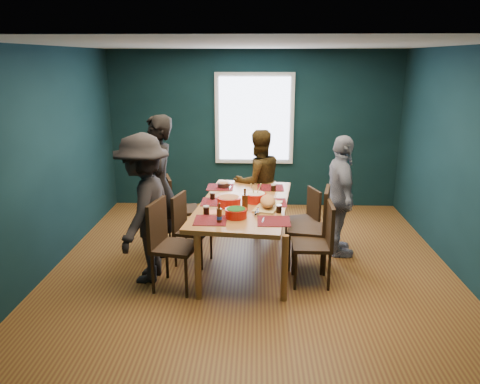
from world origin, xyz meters
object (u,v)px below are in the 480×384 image
object	(u,v)px
chair_right_far	(307,214)
person_back	(258,182)
person_far_left	(159,186)
person_right	(340,197)
chair_right_mid	(316,222)
chair_left_far	(177,204)
chair_right_near	(320,237)
bowl_dumpling	(255,197)
bowl_herbs	(236,213)
bowl_salad	(229,201)
chair_left_mid	(187,224)
dining_table	(244,208)
person_near_left	(144,209)
chair_left_near	(167,238)
cutting_board	(268,202)

from	to	relation	value
chair_right_far	person_back	distance (m)	0.95
person_far_left	person_right	xyz separation A→B (m)	(2.38, 0.04, -0.12)
chair_right_mid	chair_right_far	bearing A→B (deg)	105.15
chair_left_far	chair_right_near	bearing A→B (deg)	-50.76
person_right	bowl_dumpling	bearing A→B (deg)	99.45
bowl_herbs	bowl_salad	bearing A→B (deg)	103.93
chair_left_mid	chair_right_mid	size ratio (longest dim) A/B	0.87
chair_right_near	bowl_herbs	distance (m)	1.01
bowl_herbs	dining_table	bearing A→B (deg)	82.85
person_right	bowl_herbs	bearing A→B (deg)	119.22
dining_table	chair_right_far	distance (m)	1.04
bowl_salad	bowl_herbs	xyz separation A→B (m)	(0.10, -0.42, -0.01)
person_near_left	bowl_herbs	world-z (taller)	person_near_left
chair_left_mid	person_near_left	xyz separation A→B (m)	(-0.42, -0.48, 0.35)
person_far_left	person_right	distance (m)	2.38
person_far_left	bowl_herbs	distance (m)	1.36
chair_left_near	person_back	size ratio (longest dim) A/B	0.66
dining_table	person_right	bearing A→B (deg)	20.50
dining_table	person_right	world-z (taller)	person_right
dining_table	person_back	world-z (taller)	person_back
chair_left_mid	chair_right_near	size ratio (longest dim) A/B	0.93
chair_right_mid	chair_left_far	bearing A→B (deg)	168.91
dining_table	person_far_left	world-z (taller)	person_far_left
chair_right_far	person_back	world-z (taller)	person_back
cutting_board	person_far_left	bearing A→B (deg)	177.43
dining_table	cutting_board	distance (m)	0.38
chair_right_near	bowl_salad	xyz separation A→B (m)	(-1.07, 0.39, 0.30)
person_far_left	chair_left_far	bearing A→B (deg)	143.25
chair_right_mid	person_back	distance (m)	1.44
person_back	person_right	bearing A→B (deg)	119.65
chair_left_mid	chair_left_near	size ratio (longest dim) A/B	0.88
person_far_left	person_near_left	bearing A→B (deg)	-16.43
chair_right_far	bowl_herbs	distance (m)	1.50
chair_right_near	bowl_salad	size ratio (longest dim) A/B	3.41
chair_right_mid	bowl_herbs	distance (m)	1.11
dining_table	cutting_board	xyz separation A→B (m)	(0.30, -0.19, 0.14)
chair_left_far	chair_right_near	size ratio (longest dim) A/B	0.99
chair_left_near	person_back	world-z (taller)	person_back
dining_table	bowl_dumpling	xyz separation A→B (m)	(0.14, 0.03, 0.14)
chair_left_far	bowl_herbs	world-z (taller)	chair_left_far
chair_right_near	person_far_left	size ratio (longest dim) A/B	0.52
dining_table	bowl_herbs	distance (m)	0.60
bowl_herbs	person_far_left	bearing A→B (deg)	140.95
chair_left_far	chair_right_mid	world-z (taller)	chair_right_mid
cutting_board	bowl_salad	bearing A→B (deg)	-168.67
person_back	person_near_left	bearing A→B (deg)	27.31
person_back	bowl_herbs	world-z (taller)	person_back
chair_right_far	bowl_salad	distance (m)	1.30
chair_left_far	chair_right_far	xyz separation A→B (m)	(1.83, -0.14, -0.08)
chair_left_mid	bowl_salad	bearing A→B (deg)	0.41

